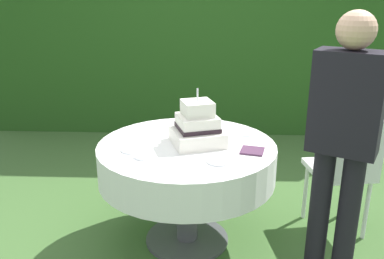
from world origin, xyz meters
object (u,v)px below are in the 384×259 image
Objects in this scene: serving_plate_far at (131,150)px; serving_plate_right at (246,134)px; napkin_stack at (252,151)px; wedding_cake at (198,127)px; garden_chair at (345,165)px; standing_person at (343,138)px; cake_table at (187,162)px; serving_plate_left at (142,157)px; serving_plate_near at (218,161)px.

serving_plate_far and serving_plate_right have the same top height.
wedding_cake is at bearing 159.12° from napkin_stack.
garden_chair is at bearing 10.49° from serving_plate_far.
cake_table is at bearing 155.91° from standing_person.
napkin_stack is (0.67, 0.13, 0.00)m from serving_plate_left.
standing_person is at bearing -8.56° from serving_plate_near.
standing_person reaches higher than serving_plate_far.
napkin_stack is at bearing 148.36° from standing_person.
garden_chair is 0.56× the size of standing_person.
garden_chair is (1.34, 0.37, -0.19)m from serving_plate_left.
serving_plate_near is 0.96× the size of napkin_stack.
wedding_cake is 0.91m from standing_person.
serving_plate_near and serving_plate_right have the same top height.
serving_plate_right is at bearing 68.22° from serving_plate_near.
serving_plate_far is at bearing 164.09° from serving_plate_near.
napkin_stack is at bearing 10.55° from serving_plate_left.
cake_table is 10.56× the size of serving_plate_right.
serving_plate_near reaches higher than cake_table.
cake_table is 9.56× the size of serving_plate_far.
standing_person is at bearing -24.09° from cake_table.
serving_plate_left is (-0.26, -0.24, 0.14)m from cake_table.
garden_chair reaches higher than serving_plate_near.
serving_plate_left is (-0.46, 0.05, 0.00)m from serving_plate_near.
wedding_cake is at bearing 112.86° from serving_plate_near.
serving_plate_near is 1.32× the size of serving_plate_left.
garden_chair is (0.88, 0.42, -0.19)m from serving_plate_near.
serving_plate_far is at bearing -159.35° from wedding_cake.
serving_plate_left is at bearing 173.34° from serving_plate_near.
standing_person reaches higher than cake_table.
serving_plate_near and serving_plate_far have the same top height.
standing_person is at bearing -31.64° from napkin_stack.
serving_plate_far is 0.82m from serving_plate_right.
serving_plate_near is 0.46m from serving_plate_left.
wedding_cake is 3.94× the size of serving_plate_left.
wedding_cake is 0.39m from napkin_stack.
standing_person reaches higher than napkin_stack.
standing_person reaches higher than wedding_cake.
wedding_cake is 0.25× the size of standing_person.
wedding_cake is at bearing -173.90° from garden_chair.
serving_plate_left is 1.16m from standing_person.
serving_plate_left and napkin_stack have the same top height.
serving_plate_far is 1.47m from garden_chair.
serving_plate_far is 0.13m from serving_plate_left.
garden_chair reaches higher than serving_plate_right.
standing_person is at bearing -52.01° from serving_plate_right.
garden_chair is (0.68, -0.08, -0.19)m from serving_plate_right.
serving_plate_right is 0.07× the size of standing_person.
cake_table is at bearing 42.62° from serving_plate_left.
napkin_stack is (0.76, 0.02, 0.00)m from serving_plate_far.
serving_plate_right is (0.40, 0.21, 0.14)m from cake_table.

